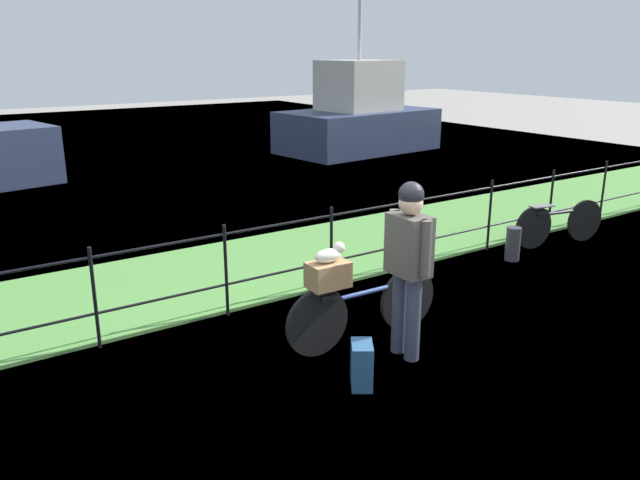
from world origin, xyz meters
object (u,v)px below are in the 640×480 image
(bicycle_main, at_px, (363,309))
(bicycle_parked, at_px, (558,223))
(moored_boat_mid, at_px, (358,119))
(backpack_on_paving, at_px, (362,365))
(mooring_bollard, at_px, (513,244))
(wooden_crate, at_px, (328,275))
(terrier_dog, at_px, (330,254))
(cyclist_person, at_px, (409,255))

(bicycle_main, relative_size, bicycle_parked, 1.11)
(bicycle_main, height_order, moored_boat_mid, moored_boat_mid)
(backpack_on_paving, distance_m, mooring_bollard, 4.10)
(bicycle_main, height_order, wooden_crate, wooden_crate)
(backpack_on_paving, bearing_deg, terrier_dog, -158.38)
(wooden_crate, relative_size, cyclist_person, 0.23)
(mooring_bollard, bearing_deg, backpack_on_paving, -158.24)
(bicycle_main, distance_m, mooring_bollard, 3.38)
(terrier_dog, distance_m, cyclist_person, 0.71)
(cyclist_person, relative_size, moored_boat_mid, 0.37)
(cyclist_person, bearing_deg, bicycle_parked, 18.24)
(moored_boat_mid, bearing_deg, bicycle_main, -127.33)
(terrier_dog, bearing_deg, mooring_bollard, 12.77)
(cyclist_person, xyz_separation_m, moored_boat_mid, (7.28, 10.21, -0.10))
(terrier_dog, relative_size, bicycle_parked, 0.20)
(cyclist_person, relative_size, bicycle_parked, 1.06)
(wooden_crate, distance_m, backpack_on_paving, 0.92)
(cyclist_person, bearing_deg, mooring_bollard, 22.58)
(terrier_dog, xyz_separation_m, moored_boat_mid, (7.82, 9.74, -0.08))
(terrier_dog, relative_size, moored_boat_mid, 0.07)
(cyclist_person, height_order, backpack_on_paving, cyclist_person)
(mooring_bollard, distance_m, moored_boat_mid, 9.86)
(backpack_on_paving, height_order, moored_boat_mid, moored_boat_mid)
(terrier_dog, bearing_deg, bicycle_main, -1.71)
(backpack_on_paving, bearing_deg, wooden_crate, -156.39)
(wooden_crate, height_order, backpack_on_paving, wooden_crate)
(wooden_crate, height_order, cyclist_person, cyclist_person)
(wooden_crate, relative_size, mooring_bollard, 0.82)
(wooden_crate, distance_m, moored_boat_mid, 12.51)
(cyclist_person, relative_size, mooring_bollard, 3.60)
(wooden_crate, bearing_deg, moored_boat_mid, 51.15)
(terrier_dog, bearing_deg, cyclist_person, -40.78)
(wooden_crate, bearing_deg, bicycle_main, -1.71)
(backpack_on_paving, height_order, mooring_bollard, mooring_bollard)
(bicycle_parked, bearing_deg, wooden_crate, -169.04)
(wooden_crate, bearing_deg, cyclist_person, -39.55)
(wooden_crate, xyz_separation_m, mooring_bollard, (3.68, 0.83, -0.56))
(cyclist_person, bearing_deg, bicycle_main, 108.94)
(wooden_crate, relative_size, backpack_on_paving, 0.96)
(bicycle_main, height_order, bicycle_parked, bicycle_main)
(mooring_bollard, relative_size, bicycle_parked, 0.29)
(bicycle_main, bearing_deg, mooring_bollard, 14.41)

